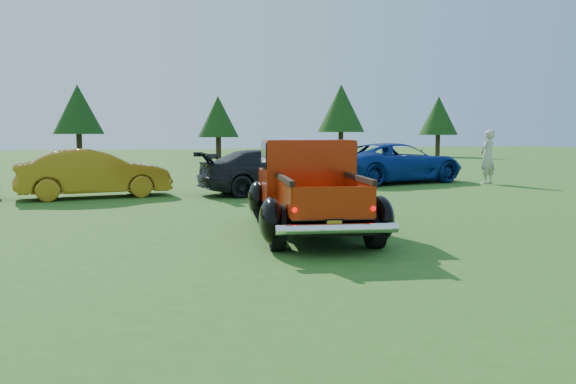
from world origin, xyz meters
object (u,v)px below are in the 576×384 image
at_px(tree_far_east, 438,116).
at_px(show_car_grey, 274,172).
at_px(spectator, 488,157).
at_px(tree_mid_left, 78,110).
at_px(tree_east, 341,108).
at_px(show_car_yellow, 94,173).
at_px(pickup_truck, 308,187).
at_px(tree_mid_right, 218,117).
at_px(show_car_blue, 396,163).

xyz_separation_m(tree_far_east, show_car_grey, (-21.11, -22.41, -2.58)).
bearing_deg(spectator, tree_mid_left, -81.03).
height_order(tree_east, spectator, tree_east).
xyz_separation_m(tree_mid_left, show_car_yellow, (0.73, -22.18, -2.69)).
bearing_deg(tree_far_east, show_car_grey, -133.30).
relative_size(pickup_truck, spectator, 2.47).
xyz_separation_m(tree_mid_left, tree_mid_right, (9.00, -1.00, -0.41)).
bearing_deg(show_car_grey, spectator, -90.52).
relative_size(show_car_yellow, show_car_blue, 0.79).
xyz_separation_m(tree_far_east, pickup_truck, (-22.52, -28.81, -2.44)).
distance_m(tree_far_east, show_car_yellow, 34.16).
height_order(tree_mid_left, pickup_truck, tree_mid_left).
bearing_deg(show_car_grey, tree_mid_right, -12.44).
xyz_separation_m(tree_mid_right, spectator, (5.20, -21.35, -1.99)).
bearing_deg(show_car_blue, show_car_grey, 101.96).
relative_size(pickup_truck, show_car_blue, 0.91).
height_order(show_car_grey, spectator, spectator).
xyz_separation_m(tree_mid_right, show_car_grey, (-3.11, -21.91, -2.31)).
bearing_deg(tree_mid_right, show_car_blue, -83.17).
height_order(tree_far_east, show_car_blue, tree_far_east).
distance_m(tree_mid_right, show_car_blue, 20.00).
bearing_deg(spectator, show_car_grey, -19.62).
bearing_deg(tree_mid_left, show_car_yellow, -88.11).
relative_size(tree_mid_right, show_car_yellow, 1.05).
bearing_deg(show_car_grey, tree_mid_left, 10.05).
bearing_deg(tree_east, tree_mid_left, 175.24).
distance_m(tree_far_east, pickup_truck, 36.65).
relative_size(tree_mid_left, tree_far_east, 1.04).
xyz_separation_m(tree_far_east, spectator, (-12.80, -21.85, -2.27)).
bearing_deg(pickup_truck, show_car_yellow, 129.78).
height_order(tree_mid_left, show_car_blue, tree_mid_left).
height_order(show_car_blue, spectator, spectator).
relative_size(tree_mid_left, spectator, 2.55).
xyz_separation_m(show_car_grey, spectator, (8.31, 0.56, 0.31)).
bearing_deg(tree_mid_right, tree_mid_left, 173.66).
xyz_separation_m(show_car_yellow, show_car_blue, (10.63, 1.45, 0.05)).
bearing_deg(show_car_blue, spectator, -129.50).
bearing_deg(tree_mid_right, pickup_truck, -99.07).
bearing_deg(pickup_truck, tree_far_east, 64.01).
height_order(tree_mid_right, show_car_yellow, tree_mid_right).
height_order(show_car_grey, show_car_blue, show_car_blue).
distance_m(show_car_blue, spectator, 3.27).
height_order(tree_east, show_car_grey, tree_east).
distance_m(tree_mid_left, show_car_blue, 23.79).
distance_m(tree_east, show_car_yellow, 27.11).
height_order(tree_mid_left, spectator, tree_mid_left).
relative_size(tree_mid_left, show_car_blue, 0.94).
bearing_deg(tree_mid_right, show_car_grey, -98.09).
height_order(tree_mid_right, show_car_blue, tree_mid_right).
bearing_deg(tree_east, spectator, -100.34).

